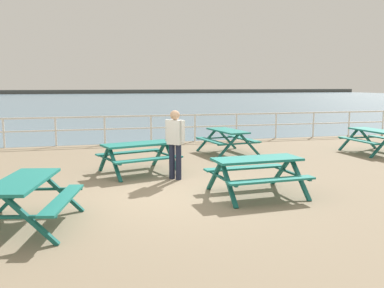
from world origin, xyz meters
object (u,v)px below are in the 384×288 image
(picnic_table_far_right, at_px, (138,150))
(visitor, at_px, (175,140))
(picnic_table_far_left, at_px, (374,136))
(picnic_table_near_right, at_px, (257,167))
(picnic_table_mid_centre, at_px, (23,191))
(picnic_table_near_left, at_px, (227,136))

(picnic_table_far_right, relative_size, visitor, 1.30)
(picnic_table_far_left, bearing_deg, picnic_table_near_right, 121.93)
(picnic_table_near_right, distance_m, picnic_table_mid_centre, 4.45)
(picnic_table_near_left, relative_size, picnic_table_near_right, 1.06)
(picnic_table_mid_centre, distance_m, visitor, 4.07)
(picnic_table_near_right, bearing_deg, picnic_table_mid_centre, -172.30)
(picnic_table_far_left, distance_m, visitor, 7.48)
(picnic_table_near_right, height_order, picnic_table_mid_centre, same)
(picnic_table_near_right, xyz_separation_m, picnic_table_far_right, (-2.08, 2.75, 0.00))
(picnic_table_far_left, relative_size, picnic_table_far_right, 0.85)
(picnic_table_near_left, height_order, picnic_table_near_right, same)
(picnic_table_near_right, height_order, visitor, visitor)
(picnic_table_mid_centre, relative_size, picnic_table_far_right, 0.97)
(picnic_table_near_left, bearing_deg, picnic_table_mid_centre, 128.36)
(picnic_table_far_right, bearing_deg, picnic_table_far_left, -8.42)
(picnic_table_mid_centre, height_order, picnic_table_far_right, same)
(picnic_table_near_left, bearing_deg, picnic_table_far_left, -112.63)
(picnic_table_near_left, distance_m, picnic_table_far_right, 3.97)
(picnic_table_far_right, bearing_deg, visitor, -67.18)
(picnic_table_mid_centre, bearing_deg, visitor, -36.30)
(picnic_table_near_right, distance_m, visitor, 2.27)
(picnic_table_near_left, xyz_separation_m, picnic_table_far_right, (-3.23, -2.30, 0.00))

